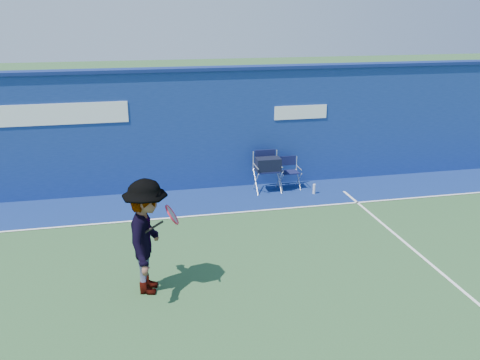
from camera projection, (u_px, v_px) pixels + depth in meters
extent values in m
plane|color=#2A4F2A|center=(185.00, 293.00, 8.35)|extent=(80.00, 80.00, 0.00)
cube|color=navy|center=(160.00, 132.00, 12.68)|extent=(24.00, 0.40, 3.00)
cube|color=navy|center=(157.00, 70.00, 12.18)|extent=(24.00, 0.50, 0.08)
cube|color=white|center=(28.00, 115.00, 11.69)|extent=(4.50, 0.02, 0.50)
cube|color=white|center=(301.00, 112.00, 13.07)|extent=(1.40, 0.02, 0.35)
cube|color=navy|center=(166.00, 204.00, 12.14)|extent=(24.00, 1.80, 0.01)
cube|color=white|center=(169.00, 218.00, 11.30)|extent=(24.00, 0.06, 0.01)
cube|color=#10143C|center=(268.00, 170.00, 12.81)|extent=(0.54, 0.46, 0.03)
cube|color=silver|center=(265.00, 159.00, 12.99)|extent=(0.61, 0.03, 0.45)
cube|color=#10143C|center=(265.00, 156.00, 12.96)|extent=(0.54, 0.03, 0.31)
cube|color=black|center=(268.00, 164.00, 12.73)|extent=(0.61, 0.36, 0.34)
cube|color=#10143C|center=(290.00, 172.00, 13.06)|extent=(0.43, 0.36, 0.03)
cube|color=silver|center=(288.00, 163.00, 13.20)|extent=(0.49, 0.02, 0.35)
cube|color=#10143C|center=(288.00, 161.00, 13.18)|extent=(0.43, 0.02, 0.25)
cylinder|color=silver|center=(314.00, 189.00, 12.77)|extent=(0.07, 0.07, 0.26)
imported|color=#EA4738|center=(147.00, 237.00, 8.14)|extent=(0.94, 1.36, 1.93)
torus|color=red|center=(172.00, 215.00, 7.98)|extent=(0.24, 0.38, 0.33)
cylinder|color=gray|center=(172.00, 215.00, 7.98)|extent=(0.18, 0.32, 0.27)
cylinder|color=black|center=(154.00, 227.00, 7.96)|extent=(0.31, 0.06, 0.20)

